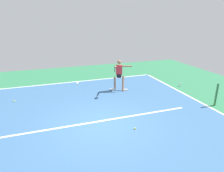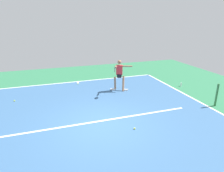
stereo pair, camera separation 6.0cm
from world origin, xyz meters
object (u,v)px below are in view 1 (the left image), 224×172
at_px(tennis_ball_near_service_line, 77,84).
at_px(tennis_ball_by_baseline, 135,128).
at_px(tennis_player, 119,73).
at_px(net_post, 216,95).
at_px(tennis_ball_far_corner, 14,101).
at_px(water_bottle, 181,84).

distance_m(tennis_ball_near_service_line, tennis_ball_by_baseline, 5.97).
bearing_deg(tennis_ball_near_service_line, tennis_player, 137.71).
bearing_deg(net_post, tennis_ball_far_corner, -21.59).
bearing_deg(net_post, tennis_ball_by_baseline, 9.13).
bearing_deg(tennis_ball_near_service_line, tennis_ball_far_corner, 26.40).
xyz_separation_m(tennis_ball_far_corner, water_bottle, (-9.08, 0.67, 0.08)).
distance_m(tennis_ball_near_service_line, tennis_ball_far_corner, 3.75).
relative_size(tennis_ball_near_service_line, water_bottle, 0.30).
distance_m(tennis_ball_by_baseline, water_bottle, 5.81).
xyz_separation_m(tennis_ball_near_service_line, tennis_ball_far_corner, (3.36, 1.67, 0.00)).
relative_size(tennis_ball_by_baseline, tennis_ball_far_corner, 1.00).
bearing_deg(tennis_ball_far_corner, tennis_player, 178.25).
relative_size(tennis_player, tennis_ball_by_baseline, 26.20).
height_order(tennis_ball_by_baseline, water_bottle, water_bottle).
bearing_deg(tennis_ball_by_baseline, tennis_ball_near_service_line, -79.34).
distance_m(tennis_ball_near_service_line, water_bottle, 6.18).
distance_m(tennis_ball_far_corner, water_bottle, 9.10).
bearing_deg(water_bottle, tennis_ball_by_baseline, 37.36).
xyz_separation_m(net_post, tennis_player, (3.46, -3.33, 0.44)).
relative_size(tennis_ball_by_baseline, water_bottle, 0.30).
height_order(tennis_ball_by_baseline, tennis_ball_far_corner, same).
bearing_deg(tennis_player, tennis_ball_by_baseline, 101.41).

